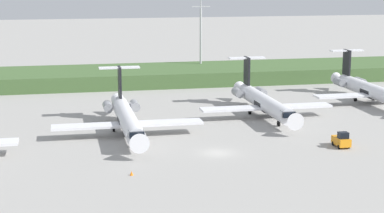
# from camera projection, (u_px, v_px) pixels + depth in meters

# --- Properties ---
(ground_plane) EXTENTS (500.00, 500.00, 0.00)m
(ground_plane) POSITION_uv_depth(u_px,v_px,m) (178.00, 109.00, 118.30)
(ground_plane) COLOR #9E9B96
(grass_berm) EXTENTS (320.00, 20.00, 3.17)m
(grass_berm) POSITION_uv_depth(u_px,v_px,m) (153.00, 75.00, 147.59)
(grass_berm) COLOR #426033
(grass_berm) RESTS_ON ground
(regional_jet_second) EXTENTS (22.81, 31.00, 9.00)m
(regional_jet_second) POSITION_uv_depth(u_px,v_px,m) (127.00, 118.00, 99.75)
(regional_jet_second) COLOR white
(regional_jet_second) RESTS_ON ground
(regional_jet_third) EXTENTS (22.81, 31.00, 9.00)m
(regional_jet_third) POSITION_uv_depth(u_px,v_px,m) (264.00, 102.00, 112.35)
(regional_jet_third) COLOR white
(regional_jet_third) RESTS_ON ground
(regional_jet_fourth) EXTENTS (22.81, 31.00, 9.00)m
(regional_jet_fourth) POSITION_uv_depth(u_px,v_px,m) (369.00, 90.00, 123.96)
(regional_jet_fourth) COLOR white
(regional_jet_fourth) RESTS_ON ground
(antenna_mast) EXTENTS (4.40, 0.50, 25.54)m
(antenna_mast) POSITION_uv_depth(u_px,v_px,m) (201.00, 33.00, 153.60)
(antenna_mast) COLOR #B2B2B7
(antenna_mast) RESTS_ON ground
(baggage_tug) EXTENTS (1.72, 3.20, 2.30)m
(baggage_tug) POSITION_uv_depth(u_px,v_px,m) (342.00, 140.00, 92.34)
(baggage_tug) COLOR orange
(baggage_tug) RESTS_ON ground
(safety_cone_front_marker) EXTENTS (0.44, 0.44, 0.55)m
(safety_cone_front_marker) POSITION_uv_depth(u_px,v_px,m) (132.00, 173.00, 79.50)
(safety_cone_front_marker) COLOR orange
(safety_cone_front_marker) RESTS_ON ground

